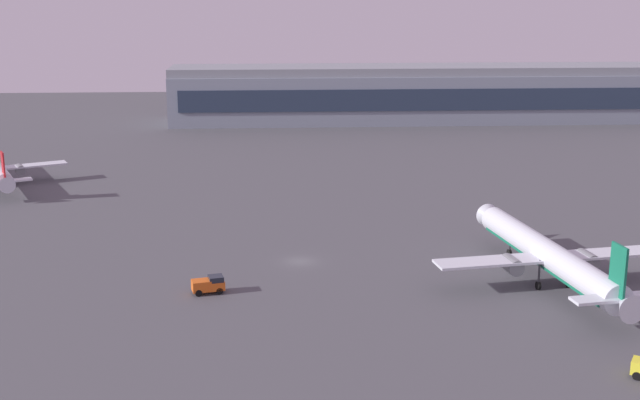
# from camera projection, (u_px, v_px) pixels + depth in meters

# --- Properties ---
(ground_plane) EXTENTS (416.00, 416.00, 0.00)m
(ground_plane) POSITION_uv_depth(u_px,v_px,m) (300.00, 261.00, 119.10)
(ground_plane) COLOR #4C4C51
(terminal_building) EXTENTS (153.51, 22.40, 16.40)m
(terminal_building) POSITION_uv_depth(u_px,v_px,m) (431.00, 94.00, 245.72)
(terminal_building) COLOR gray
(terminal_building) RESTS_ON ground
(airplane_mid_apron) EXTENTS (31.59, 40.44, 10.39)m
(airplane_mid_apron) POSITION_uv_depth(u_px,v_px,m) (548.00, 255.00, 109.16)
(airplane_mid_apron) COLOR silver
(airplane_mid_apron) RESTS_ON ground
(cargo_loader) EXTENTS (4.48, 2.88, 2.25)m
(cargo_loader) POSITION_uv_depth(u_px,v_px,m) (209.00, 284.00, 106.33)
(cargo_loader) COLOR #D85919
(cargo_loader) RESTS_ON ground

